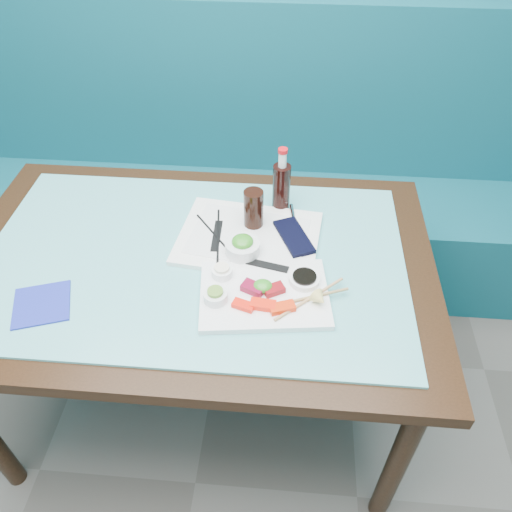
# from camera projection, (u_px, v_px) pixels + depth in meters

# --- Properties ---
(booth_bench) EXTENTS (3.00, 0.56, 1.17)m
(booth_bench) POSITION_uv_depth(u_px,v_px,m) (232.00, 193.00, 2.32)
(booth_bench) COLOR #0E515E
(booth_bench) RESTS_ON ground
(dining_table) EXTENTS (1.40, 0.90, 0.75)m
(dining_table) POSITION_uv_depth(u_px,v_px,m) (196.00, 279.00, 1.51)
(dining_table) COLOR black
(dining_table) RESTS_ON ground
(glass_top) EXTENTS (1.22, 0.76, 0.01)m
(glass_top) POSITION_uv_depth(u_px,v_px,m) (194.00, 259.00, 1.45)
(glass_top) COLOR #59B0B2
(glass_top) RESTS_ON dining_table
(sashimi_plate) EXTENTS (0.37, 0.28, 0.02)m
(sashimi_plate) POSITION_uv_depth(u_px,v_px,m) (264.00, 295.00, 1.33)
(sashimi_plate) COLOR white
(sashimi_plate) RESTS_ON glass_top
(salmon_left) EXTENTS (0.06, 0.04, 0.01)m
(salmon_left) POSITION_uv_depth(u_px,v_px,m) (243.00, 305.00, 1.28)
(salmon_left) COLOR #FC1B0A
(salmon_left) RESTS_ON sashimi_plate
(salmon_mid) EXTENTS (0.07, 0.04, 0.02)m
(salmon_mid) POSITION_uv_depth(u_px,v_px,m) (263.00, 305.00, 1.28)
(salmon_mid) COLOR #FF200A
(salmon_mid) RESTS_ON sashimi_plate
(salmon_right) EXTENTS (0.07, 0.05, 0.02)m
(salmon_right) POSITION_uv_depth(u_px,v_px,m) (282.00, 308.00, 1.28)
(salmon_right) COLOR red
(salmon_right) RESTS_ON sashimi_plate
(tuna_left) EXTENTS (0.07, 0.06, 0.02)m
(tuna_left) POSITION_uv_depth(u_px,v_px,m) (253.00, 288.00, 1.32)
(tuna_left) COLOR maroon
(tuna_left) RESTS_ON sashimi_plate
(tuna_right) EXTENTS (0.06, 0.06, 0.02)m
(tuna_right) POSITION_uv_depth(u_px,v_px,m) (274.00, 290.00, 1.32)
(tuna_right) COLOR maroon
(tuna_right) RESTS_ON sashimi_plate
(seaweed_garnish) EXTENTS (0.06, 0.05, 0.03)m
(seaweed_garnish) POSITION_uv_depth(u_px,v_px,m) (263.00, 286.00, 1.32)
(seaweed_garnish) COLOR #308B20
(seaweed_garnish) RESTS_ON sashimi_plate
(ramekin_wasabi) EXTENTS (0.07, 0.07, 0.03)m
(ramekin_wasabi) POSITION_uv_depth(u_px,v_px,m) (216.00, 296.00, 1.30)
(ramekin_wasabi) COLOR white
(ramekin_wasabi) RESTS_ON sashimi_plate
(wasabi_fill) EXTENTS (0.05, 0.05, 0.01)m
(wasabi_fill) POSITION_uv_depth(u_px,v_px,m) (215.00, 292.00, 1.29)
(wasabi_fill) COLOR olive
(wasabi_fill) RESTS_ON ramekin_wasabi
(ramekin_ginger) EXTENTS (0.06, 0.06, 0.02)m
(ramekin_ginger) POSITION_uv_depth(u_px,v_px,m) (222.00, 272.00, 1.36)
(ramekin_ginger) COLOR white
(ramekin_ginger) RESTS_ON sashimi_plate
(ginger_fill) EXTENTS (0.05, 0.05, 0.01)m
(ginger_fill) POSITION_uv_depth(u_px,v_px,m) (222.00, 268.00, 1.35)
(ginger_fill) COLOR white
(ginger_fill) RESTS_ON ramekin_ginger
(soy_dish) EXTENTS (0.09, 0.09, 0.02)m
(soy_dish) POSITION_uv_depth(u_px,v_px,m) (304.00, 279.00, 1.35)
(soy_dish) COLOR white
(soy_dish) RESTS_ON sashimi_plate
(soy_fill) EXTENTS (0.08, 0.08, 0.01)m
(soy_fill) POSITION_uv_depth(u_px,v_px,m) (305.00, 276.00, 1.34)
(soy_fill) COLOR black
(soy_fill) RESTS_ON soy_dish
(lemon_wedge) EXTENTS (0.05, 0.05, 0.04)m
(lemon_wedge) POSITION_uv_depth(u_px,v_px,m) (320.00, 299.00, 1.28)
(lemon_wedge) COLOR #F0D572
(lemon_wedge) RESTS_ON sashimi_plate
(chopstick_sleeve) EXTENTS (0.16, 0.06, 0.00)m
(chopstick_sleeve) POSITION_uv_depth(u_px,v_px,m) (262.00, 264.00, 1.40)
(chopstick_sleeve) COLOR black
(chopstick_sleeve) RESTS_ON sashimi_plate
(wooden_chopstick_a) EXTENTS (0.23, 0.10, 0.01)m
(wooden_chopstick_a) POSITION_uv_depth(u_px,v_px,m) (306.00, 298.00, 1.30)
(wooden_chopstick_a) COLOR #997848
(wooden_chopstick_a) RESTS_ON sashimi_plate
(wooden_chopstick_b) EXTENTS (0.18, 0.17, 0.01)m
(wooden_chopstick_b) POSITION_uv_depth(u_px,v_px,m) (310.00, 299.00, 1.30)
(wooden_chopstick_b) COLOR tan
(wooden_chopstick_b) RESTS_ON sashimi_plate
(serving_tray) EXTENTS (0.45, 0.36, 0.02)m
(serving_tray) POSITION_uv_depth(u_px,v_px,m) (249.00, 238.00, 1.50)
(serving_tray) COLOR white
(serving_tray) RESTS_ON glass_top
(paper_placemat) EXTENTS (0.38, 0.29, 0.00)m
(paper_placemat) POSITION_uv_depth(u_px,v_px,m) (249.00, 236.00, 1.49)
(paper_placemat) COLOR white
(paper_placemat) RESTS_ON serving_tray
(seaweed_bowl) EXTENTS (0.11, 0.11, 0.04)m
(seaweed_bowl) POSITION_uv_depth(u_px,v_px,m) (243.00, 248.00, 1.43)
(seaweed_bowl) COLOR white
(seaweed_bowl) RESTS_ON serving_tray
(seaweed_salad) EXTENTS (0.06, 0.06, 0.03)m
(seaweed_salad) POSITION_uv_depth(u_px,v_px,m) (242.00, 241.00, 1.41)
(seaweed_salad) COLOR #31861F
(seaweed_salad) RESTS_ON seaweed_bowl
(cola_glass) EXTENTS (0.07, 0.07, 0.12)m
(cola_glass) POSITION_uv_depth(u_px,v_px,m) (254.00, 209.00, 1.49)
(cola_glass) COLOR black
(cola_glass) RESTS_ON serving_tray
(navy_pouch) EXTENTS (0.13, 0.18, 0.01)m
(navy_pouch) POSITION_uv_depth(u_px,v_px,m) (294.00, 237.00, 1.48)
(navy_pouch) COLOR black
(navy_pouch) RESTS_ON serving_tray
(fork) EXTENTS (0.03, 0.10, 0.01)m
(fork) POSITION_uv_depth(u_px,v_px,m) (293.00, 215.00, 1.56)
(fork) COLOR silver
(fork) RESTS_ON serving_tray
(black_chopstick_a) EXTENTS (0.14, 0.19, 0.01)m
(black_chopstick_a) POSITION_uv_depth(u_px,v_px,m) (215.00, 235.00, 1.49)
(black_chopstick_a) COLOR black
(black_chopstick_a) RESTS_ON serving_tray
(black_chopstick_b) EXTENTS (0.04, 0.24, 0.01)m
(black_chopstick_b) POSITION_uv_depth(u_px,v_px,m) (218.00, 236.00, 1.49)
(black_chopstick_b) COLOR black
(black_chopstick_b) RESTS_ON serving_tray
(tray_sleeve) EXTENTS (0.03, 0.14, 0.00)m
(tray_sleeve) POSITION_uv_depth(u_px,v_px,m) (217.00, 236.00, 1.49)
(tray_sleeve) COLOR black
(tray_sleeve) RESTS_ON serving_tray
(cola_bottle_body) EXTENTS (0.06, 0.06, 0.16)m
(cola_bottle_body) POSITION_uv_depth(u_px,v_px,m) (281.00, 188.00, 1.56)
(cola_bottle_body) COLOR black
(cola_bottle_body) RESTS_ON glass_top
(cola_bottle_neck) EXTENTS (0.03, 0.03, 0.05)m
(cola_bottle_neck) POSITION_uv_depth(u_px,v_px,m) (283.00, 160.00, 1.49)
(cola_bottle_neck) COLOR white
(cola_bottle_neck) RESTS_ON cola_bottle_body
(cola_bottle_cap) EXTENTS (0.04, 0.04, 0.01)m
(cola_bottle_cap) POSITION_uv_depth(u_px,v_px,m) (283.00, 151.00, 1.47)
(cola_bottle_cap) COLOR red
(cola_bottle_cap) RESTS_ON cola_bottle_neck
(blue_napkin) EXTENTS (0.18, 0.18, 0.01)m
(blue_napkin) POSITION_uv_depth(u_px,v_px,m) (42.00, 304.00, 1.31)
(blue_napkin) COLOR #1B2596
(blue_napkin) RESTS_ON glass_top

